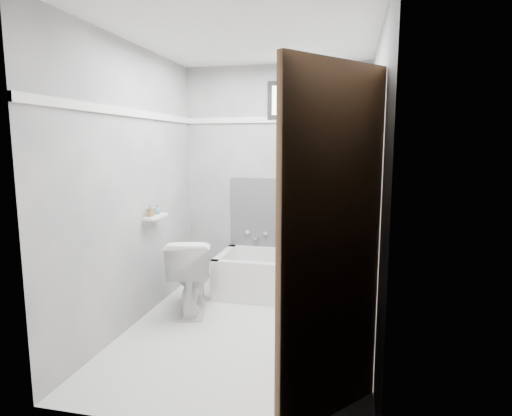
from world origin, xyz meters
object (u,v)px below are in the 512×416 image
(office_chair, at_px, (332,232))
(soap_bottle_a, at_px, (151,211))
(bathtub, at_px, (290,276))
(toilet, at_px, (191,274))
(soap_bottle_b, at_px, (157,209))
(door, at_px, (383,265))

(office_chair, relative_size, soap_bottle_a, 9.93)
(bathtub, relative_size, toilet, 2.11)
(soap_bottle_b, bearing_deg, soap_bottle_a, -90.00)
(soap_bottle_a, height_order, soap_bottle_b, soap_bottle_a)
(office_chair, relative_size, soap_bottle_b, 12.91)
(bathtub, relative_size, soap_bottle_a, 13.07)
(bathtub, relative_size, soap_bottle_b, 16.98)
(toilet, height_order, soap_bottle_b, soap_bottle_b)
(door, height_order, soap_bottle_a, door)
(soap_bottle_a, bearing_deg, office_chair, 25.53)
(bathtub, distance_m, office_chair, 0.64)
(office_chair, xyz_separation_m, door, (0.33, -2.23, 0.31))
(toilet, bearing_deg, soap_bottle_b, -13.60)
(soap_bottle_a, relative_size, soap_bottle_b, 1.30)
(bathtub, height_order, door, door)
(soap_bottle_a, distance_m, soap_bottle_b, 0.14)
(toilet, relative_size, soap_bottle_b, 8.05)
(toilet, distance_m, door, 2.37)
(soap_bottle_b, bearing_deg, office_chair, 21.29)
(toilet, height_order, soap_bottle_a, soap_bottle_a)
(toilet, xyz_separation_m, door, (1.60, -1.62, 0.65))
(toilet, relative_size, door, 0.36)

